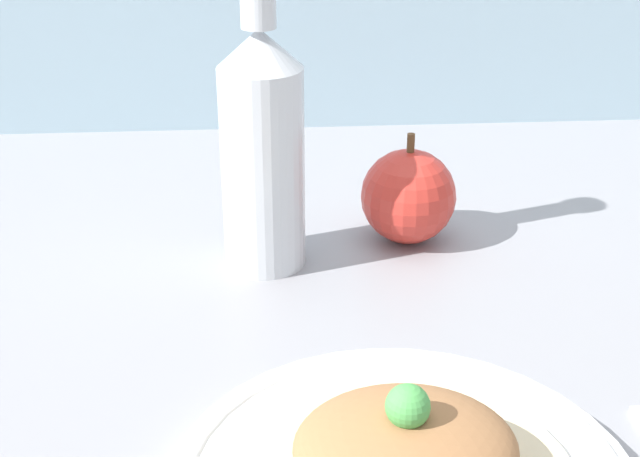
{
  "coord_description": "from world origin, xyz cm",
  "views": [
    {
      "loc": [
        -0.58,
        -54.37,
        37.31
      ],
      "look_at": [
        3.26,
        0.7,
        10.62
      ],
      "focal_mm": 50.0,
      "sensor_mm": 36.0,
      "label": 1
    }
  ],
  "objects": [
    {
      "name": "ground_plane",
      "position": [
        0.0,
        0.0,
        -2.0
      ],
      "size": [
        180.0,
        110.0,
        4.0
      ],
      "primitive_type": "cube",
      "color": "gray"
    },
    {
      "name": "plated_food",
      "position": [
        7.05,
        -14.79,
        3.7
      ],
      "size": [
        20.36,
        20.36,
        6.72
      ],
      "color": "beige",
      "rests_on": "plate"
    },
    {
      "name": "cider_bottle",
      "position": [
        -0.53,
        16.2,
        11.57
      ],
      "size": [
        7.15,
        7.15,
        30.33
      ],
      "color": "silver",
      "rests_on": "ground_plane"
    },
    {
      "name": "apple",
      "position": [
        12.73,
        19.79,
        4.4
      ],
      "size": [
        8.78,
        8.78,
        10.45
      ],
      "color": "red",
      "rests_on": "ground_plane"
    }
  ]
}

